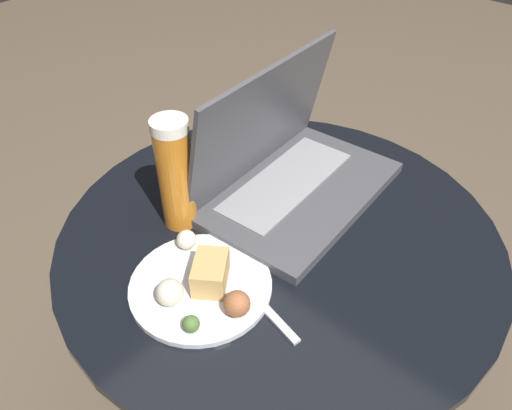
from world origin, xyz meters
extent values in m
plane|color=brown|center=(0.00, 0.00, 0.00)|extent=(6.00, 6.00, 0.00)
cylinder|color=#515156|center=(0.00, 0.00, 0.01)|extent=(0.34, 0.34, 0.01)
cylinder|color=#515156|center=(0.00, 0.00, 0.25)|extent=(0.09, 0.09, 0.46)
cylinder|color=black|center=(0.00, 0.00, 0.49)|extent=(0.73, 0.73, 0.02)
cube|color=#47474C|center=(0.10, 0.03, 0.51)|extent=(0.38, 0.24, 0.02)
cube|color=gray|center=(0.09, 0.06, 0.52)|extent=(0.29, 0.12, 0.00)
cube|color=#47474C|center=(0.09, 0.11, 0.62)|extent=(0.37, 0.08, 0.22)
cube|color=silver|center=(0.09, 0.11, 0.62)|extent=(0.34, 0.07, 0.19)
cylinder|color=#C6701E|center=(-0.09, 0.14, 0.59)|extent=(0.06, 0.06, 0.18)
cylinder|color=white|center=(-0.09, 0.14, 0.68)|extent=(0.06, 0.06, 0.02)
cylinder|color=silver|center=(-0.17, 0.01, 0.50)|extent=(0.21, 0.21, 0.01)
cube|color=tan|center=(-0.16, 0.00, 0.53)|extent=(0.08, 0.08, 0.04)
sphere|color=#4C6B33|center=(-0.23, -0.04, 0.52)|extent=(0.02, 0.02, 0.02)
sphere|color=beige|center=(-0.22, 0.02, 0.53)|extent=(0.04, 0.04, 0.04)
sphere|color=#9E5B38|center=(-0.17, -0.07, 0.52)|extent=(0.04, 0.04, 0.04)
sphere|color=beige|center=(-0.13, 0.08, 0.52)|extent=(0.03, 0.03, 0.03)
cube|color=silver|center=(-0.14, -0.09, 0.50)|extent=(0.04, 0.14, 0.00)
cube|color=silver|center=(-0.12, 0.01, 0.50)|extent=(0.04, 0.06, 0.00)
camera|label=1|loc=(-0.48, -0.37, 1.07)|focal=35.00mm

